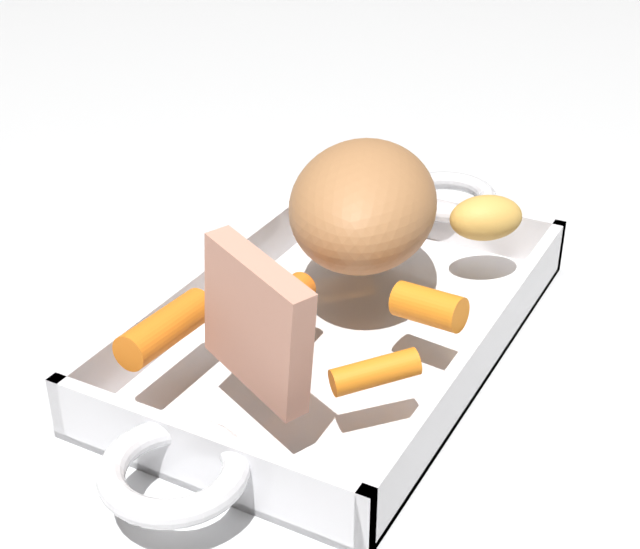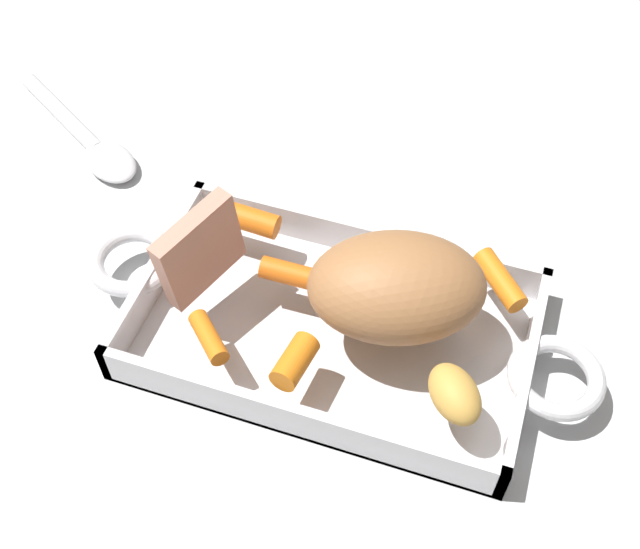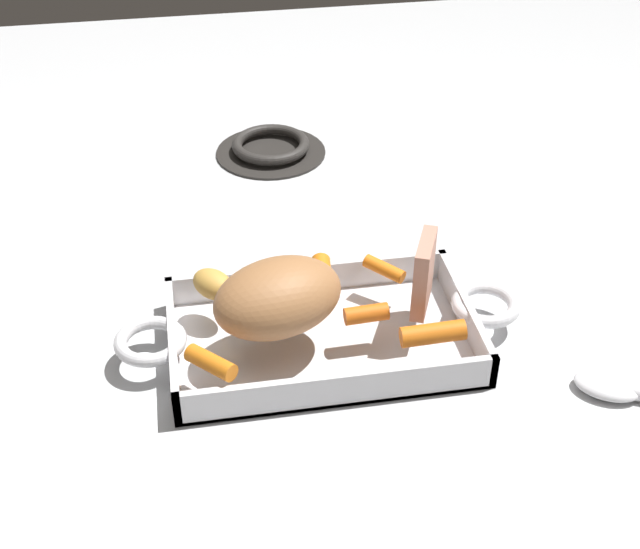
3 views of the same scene
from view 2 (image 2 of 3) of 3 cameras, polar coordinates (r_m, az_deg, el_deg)
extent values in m
plane|color=silver|center=(0.70, 0.85, -4.40)|extent=(2.15, 2.15, 0.00)
cube|color=silver|center=(0.70, 0.86, -4.19)|extent=(0.33, 0.20, 0.01)
cube|color=silver|center=(0.64, -1.86, -10.21)|extent=(0.33, 0.01, 0.04)
cube|color=silver|center=(0.74, 3.18, 2.36)|extent=(0.33, 0.01, 0.04)
cube|color=silver|center=(0.73, -11.36, -0.04)|extent=(0.01, 0.20, 0.04)
cube|color=silver|center=(0.68, 14.18, -6.95)|extent=(0.01, 0.20, 0.04)
torus|color=silver|center=(0.73, -13.10, 0.95)|extent=(0.08, 0.08, 0.01)
torus|color=silver|center=(0.67, 16.28, -6.94)|extent=(0.08, 0.08, 0.01)
ellipsoid|color=#A66F42|center=(0.64, 5.41, -0.88)|extent=(0.16, 0.14, 0.08)
cube|color=tan|center=(0.66, -8.47, 1.67)|extent=(0.05, 0.08, 0.09)
cylinder|color=orange|center=(0.72, -5.55, 4.05)|extent=(0.07, 0.02, 0.03)
cylinder|color=orange|center=(0.63, -1.79, -6.13)|extent=(0.03, 0.05, 0.03)
cylinder|color=orange|center=(0.65, -7.85, -4.40)|extent=(0.05, 0.05, 0.02)
cylinder|color=orange|center=(0.68, -2.23, 0.09)|extent=(0.05, 0.02, 0.02)
cylinder|color=orange|center=(0.69, 12.55, -0.37)|extent=(0.05, 0.06, 0.02)
ellipsoid|color=gold|center=(0.61, 9.45, -8.30)|extent=(0.06, 0.06, 0.03)
cylinder|color=white|center=(0.93, -17.66, 10.72)|extent=(0.13, 0.09, 0.02)
ellipsoid|color=white|center=(0.86, -14.54, 7.69)|extent=(0.08, 0.07, 0.02)
camera|label=1|loc=(0.65, -54.37, 9.45)|focal=53.97mm
camera|label=3|loc=(1.11, 31.51, 50.52)|focal=49.74mm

